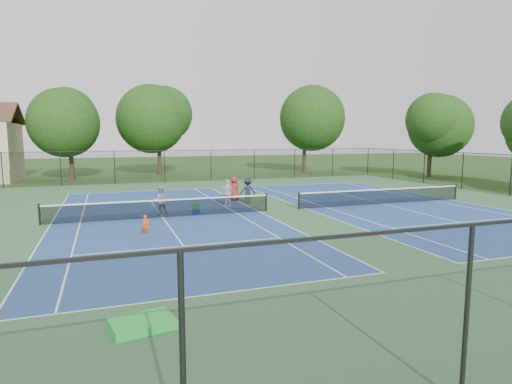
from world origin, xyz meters
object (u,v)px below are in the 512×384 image
object	(u,v)px
instructor	(160,200)
ball_hopper	(196,206)
child_player	(146,226)
bystander_c	(234,189)
tree_back_d	(305,115)
tree_back_a	(69,119)
bystander_a	(228,193)
tree_side_e	(431,122)
tree_back_b	(158,116)
ball_crate	(196,212)
bystander_b	(248,191)

from	to	relation	value
instructor	ball_hopper	distance (m)	1.99
child_player	bystander_c	distance (m)	10.98
child_player	tree_back_d	bearing A→B (deg)	72.13
tree_back_a	bystander_c	world-z (taller)	tree_back_a
child_player	bystander_c	world-z (taller)	bystander_c
instructor	bystander_c	size ratio (longest dim) A/B	1.00
tree_back_d	ball_hopper	distance (m)	30.40
bystander_a	instructor	bearing A→B (deg)	6.22
tree_side_e	child_player	xyz separation A→B (m)	(-31.25, -18.08, -5.34)
tree_back_b	tree_back_a	bearing A→B (deg)	-167.47
ball_crate	bystander_a	bearing A→B (deg)	40.18
tree_back_a	bystander_c	bearing A→B (deg)	-59.49
bystander_c	ball_crate	xyz separation A→B (m)	(-3.50, -4.23, -0.67)
ball_crate	tree_back_a	bearing A→B (deg)	108.53
ball_crate	ball_hopper	distance (m)	0.34
tree_back_a	bystander_c	xyz separation A→B (m)	(11.41, -19.37, -5.22)
instructor	bystander_c	world-z (taller)	bystander_c
tree_back_b	ball_hopper	world-z (taller)	tree_back_b
instructor	bystander_a	bearing A→B (deg)	-163.76
tree_back_d	child_player	xyz separation A→B (m)	(-21.25, -28.08, -6.35)
bystander_b	ball_hopper	xyz separation A→B (m)	(-3.96, -2.75, -0.34)
child_player	bystander_a	bearing A→B (deg)	68.76
instructor	ball_crate	bearing A→B (deg)	161.35
tree_side_e	tree_back_d	bearing A→B (deg)	135.00
ball_crate	ball_hopper	size ratio (longest dim) A/B	0.97
tree_back_d	child_player	distance (m)	35.78
child_player	bystander_b	size ratio (longest dim) A/B	0.57
child_player	bystander_c	bearing A→B (deg)	71.86
bystander_a	ball_crate	size ratio (longest dim) A/B	4.55
instructor	bystander_b	distance (m)	6.26
tree_side_e	ball_crate	distance (m)	31.72
child_player	bystander_a	size ratio (longest dim) A/B	0.55
bystander_c	ball_hopper	size ratio (longest dim) A/B	4.26
bystander_a	bystander_b	size ratio (longest dim) A/B	1.03
tree_side_e	instructor	world-z (taller)	tree_side_e
tree_back_b	ball_hopper	size ratio (longest dim) A/B	26.22
tree_side_e	ball_crate	xyz separation A→B (m)	(-28.09, -13.60, -5.66)
instructor	bystander_b	xyz separation A→B (m)	(5.85, 2.22, 0.01)
tree_back_a	bystander_b	xyz separation A→B (m)	(11.87, -20.85, -5.21)
tree_back_b	instructor	world-z (taller)	tree_back_b
tree_back_b	tree_side_e	bearing A→B (deg)	-23.96
tree_back_b	bystander_b	xyz separation A→B (m)	(2.87, -22.85, -5.77)
tree_back_a	ball_crate	xyz separation A→B (m)	(7.91, -23.60, -5.89)
bystander_b	instructor	bearing A→B (deg)	30.48
tree_back_a	bystander_b	bearing A→B (deg)	-60.35
tree_back_a	ball_hopper	size ratio (longest dim) A/B	23.93
ball_crate	child_player	bearing A→B (deg)	-125.16
bystander_a	bystander_c	world-z (taller)	bystander_a
tree_back_b	instructor	xyz separation A→B (m)	(-2.99, -25.07, -5.78)
instructor	bystander_c	xyz separation A→B (m)	(5.40, 3.70, 0.00)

